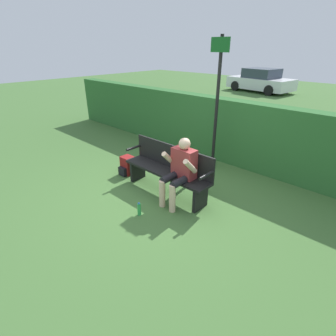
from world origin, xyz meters
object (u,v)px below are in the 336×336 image
(parked_car, at_px, (261,81))
(water_bottle, at_px, (139,209))
(person_seated, at_px, (180,168))
(signpost, at_px, (217,98))
(park_bench, at_px, (168,169))
(backpack, at_px, (127,166))

(parked_car, bearing_deg, water_bottle, -63.62)
(person_seated, height_order, signpost, signpost)
(signpost, bearing_deg, person_seated, -75.94)
(water_bottle, height_order, signpost, signpost)
(water_bottle, bearing_deg, park_bench, 101.74)
(park_bench, xyz_separation_m, parked_car, (-4.24, 12.78, 0.14))
(person_seated, height_order, water_bottle, person_seated)
(park_bench, relative_size, backpack, 4.68)
(water_bottle, relative_size, signpost, 0.08)
(backpack, bearing_deg, person_seated, -2.62)
(person_seated, height_order, backpack, person_seated)
(backpack, bearing_deg, water_bottle, -32.03)
(person_seated, bearing_deg, signpost, 104.06)
(park_bench, bearing_deg, backpack, -177.49)
(backpack, distance_m, parked_car, 13.20)
(backpack, distance_m, signpost, 2.41)
(signpost, bearing_deg, park_bench, -89.77)
(park_bench, distance_m, parked_car, 13.47)
(signpost, height_order, parked_car, signpost)
(park_bench, xyz_separation_m, water_bottle, (0.19, -0.91, -0.38))
(person_seated, xyz_separation_m, signpost, (-0.41, 1.63, 0.93))
(backpack, xyz_separation_m, signpost, (1.18, 1.56, 1.41))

